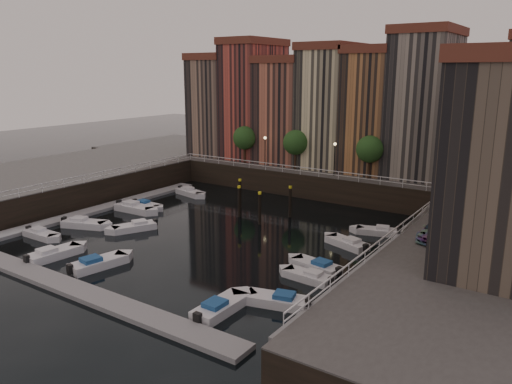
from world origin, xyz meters
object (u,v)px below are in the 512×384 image
Objects in this scene: corner_tower at (476,128)px; boat_left_0 at (41,234)px; boat_left_1 at (84,224)px; gangway at (425,216)px; mooring_pilings at (257,202)px; boat_left_2 at (134,208)px; car_b at (441,234)px; car_a at (464,219)px; car_c at (438,231)px.

corner_tower reaches higher than boat_left_0.
gangway is at bearing 9.04° from boat_left_1.
boat_left_2 is at bearing -153.88° from mooring_pilings.
corner_tower is 3.33× the size of car_b.
boat_left_0 is 1.01× the size of car_a.
boat_left_2 is at bearing -177.84° from car_a.
boat_left_1 is (-29.53, -16.86, -1.55)m from gangway.
car_a is at bearing 83.79° from car_c.
boat_left_0 is at bearing -168.93° from car_b.
mooring_pilings is 1.68× the size of car_a.
car_b is at bearing -86.01° from corner_tower.
mooring_pilings is 22.05m from car_b.
boat_left_0 is at bearing -126.91° from mooring_pilings.
car_c is at bearing 18.34° from boat_left_0.
car_a reaches higher than gangway.
car_b is (33.57, -0.36, 3.28)m from boat_left_2.
boat_left_1 is at bearing -162.36° from car_c.
mooring_pilings is 21.95m from boat_left_0.
boat_left_2 is at bearing 86.61° from boat_left_0.
corner_tower reaches higher than boat_left_2.
car_c is at bearing -2.42° from boat_left_2.
car_c is at bearing -87.20° from corner_tower.
corner_tower is at bearing 57.20° from gangway.
gangway is 2.00× the size of car_a.
car_b reaches higher than boat_left_2.
boat_left_2 is 33.73m from car_b.
boat_left_1 is 6.95m from boat_left_2.
car_c is at bearing -107.31° from car_a.
mooring_pilings is at bearing 155.91° from car_b.
car_c is (3.59, -9.66, 1.80)m from gangway.
mooring_pilings reaches higher than boat_left_1.
mooring_pilings is 21.69m from car_a.
boat_left_2 reaches higher than boat_left_1.
car_b reaches higher than gangway.
car_b reaches higher than boat_left_0.
gangway is 10.46m from car_c.
gangway is 31.29m from boat_left_2.
car_a is at bearing 5.03° from boat_left_2.
corner_tower is at bearing 87.22° from car_b.
corner_tower is at bearing 22.42° from mooring_pilings.
corner_tower is 40.06m from boat_left_1.
boat_left_0 is 35.88m from car_c.
boat_left_0 is at bearing -142.12° from corner_tower.
boat_left_2 is 34.63m from car_a.
mooring_pilings is 1.66× the size of boat_left_0.
corner_tower reaches higher than car_b.
mooring_pilings is at bearing 23.28° from boat_left_2.
boat_left_1 is at bearing -146.64° from corner_tower.
boat_left_1 is 0.93× the size of boat_left_2.
boat_left_2 reaches higher than boat_left_0.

